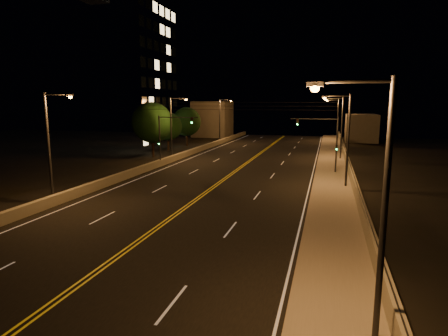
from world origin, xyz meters
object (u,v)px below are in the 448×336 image
(streetlight_0, at_px, (375,196))
(streetlight_1, at_px, (345,135))
(streetlight_4, at_px, (52,141))
(traffic_signal_right, at_px, (327,139))
(streetlight_2, at_px, (340,124))
(tree_0, at_px, (152,123))
(tree_2, at_px, (187,122))
(traffic_signal_left, at_px, (167,135))
(tree_1, at_px, (168,126))
(streetlight_3, at_px, (336,117))
(streetlight_5, at_px, (173,124))
(streetlight_6, at_px, (221,118))
(building_tower, at_px, (97,76))

(streetlight_0, height_order, streetlight_1, same)
(streetlight_1, relative_size, streetlight_4, 1.00)
(streetlight_4, xyz_separation_m, traffic_signal_right, (19.92, 18.47, -1.02))
(streetlight_2, xyz_separation_m, streetlight_4, (-21.41, -29.35, 0.00))
(tree_0, xyz_separation_m, tree_2, (-0.46, 14.68, -0.56))
(traffic_signal_right, height_order, traffic_signal_left, same)
(tree_1, bearing_deg, streetlight_3, 40.87)
(streetlight_5, height_order, traffic_signal_right, streetlight_5)
(streetlight_1, bearing_deg, streetlight_3, 90.00)
(streetlight_0, height_order, streetlight_6, same)
(streetlight_1, xyz_separation_m, tree_1, (-26.78, 21.70, -1.00))
(streetlight_2, distance_m, building_tower, 41.93)
(streetlight_3, bearing_deg, traffic_signal_left, -118.17)
(streetlight_0, xyz_separation_m, streetlight_6, (-21.41, 57.81, 0.00))
(streetlight_5, xyz_separation_m, tree_2, (-4.82, 17.36, -0.53))
(traffic_signal_left, bearing_deg, tree_1, 113.67)
(traffic_signal_left, bearing_deg, tree_0, 127.47)
(streetlight_6, height_order, tree_2, streetlight_6)
(streetlight_0, height_order, tree_0, streetlight_0)
(streetlight_6, bearing_deg, traffic_signal_left, -87.75)
(streetlight_0, height_order, building_tower, building_tower)
(streetlight_2, distance_m, tree_0, 26.04)
(streetlight_0, bearing_deg, streetlight_1, 90.00)
(streetlight_6, relative_size, tree_1, 1.36)
(streetlight_3, height_order, streetlight_4, same)
(streetlight_3, xyz_separation_m, streetlight_4, (-21.41, -56.40, 0.00))
(streetlight_0, distance_m, traffic_signal_right, 30.14)
(streetlight_0, bearing_deg, streetlight_3, 90.00)
(streetlight_4, height_order, building_tower, building_tower)
(streetlight_0, distance_m, building_tower, 62.65)
(streetlight_4, bearing_deg, traffic_signal_left, 86.62)
(building_tower, xyz_separation_m, tree_0, (15.06, -9.72, -7.42))
(streetlight_0, distance_m, streetlight_6, 61.65)
(building_tower, distance_m, tree_1, 16.52)
(streetlight_2, height_order, traffic_signal_left, streetlight_2)
(streetlight_0, height_order, streetlight_5, same)
(tree_0, bearing_deg, traffic_signal_left, -52.53)
(streetlight_6, distance_m, building_tower, 23.48)
(streetlight_0, relative_size, tree_0, 1.08)
(streetlight_5, xyz_separation_m, tree_0, (-4.36, 2.68, 0.02))
(streetlight_1, bearing_deg, tree_2, 132.37)
(streetlight_2, height_order, tree_1, streetlight_2)
(traffic_signal_right, xyz_separation_m, tree_0, (-24.28, 7.12, 1.04))
(streetlight_4, relative_size, streetlight_6, 1.00)
(traffic_signal_left, bearing_deg, streetlight_2, 28.17)
(streetlight_3, bearing_deg, traffic_signal_right, -92.25)
(streetlight_3, xyz_separation_m, tree_0, (-25.77, -30.81, 0.02))
(traffic_signal_right, distance_m, building_tower, 43.62)
(streetlight_4, relative_size, building_tower, 0.33)
(streetlight_1, distance_m, tree_1, 34.49)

